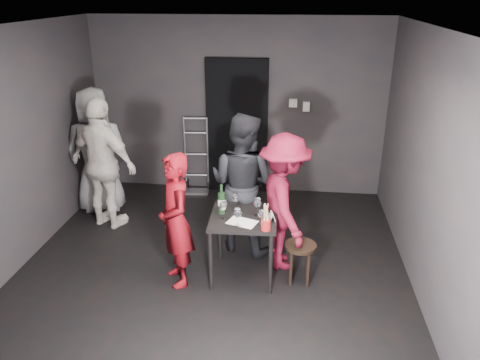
# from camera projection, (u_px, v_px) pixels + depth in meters

# --- Properties ---
(floor) EXTENTS (4.50, 5.00, 0.02)m
(floor) POSITION_uv_depth(u_px,v_px,m) (211.00, 272.00, 5.41)
(floor) COLOR black
(floor) RESTS_ON ground
(ceiling) EXTENTS (4.50, 5.00, 0.02)m
(ceiling) POSITION_uv_depth(u_px,v_px,m) (205.00, 28.00, 4.38)
(ceiling) COLOR silver
(ceiling) RESTS_ON ground
(wall_back) EXTENTS (4.50, 0.04, 2.70)m
(wall_back) POSITION_uv_depth(u_px,v_px,m) (237.00, 107.00, 7.19)
(wall_back) COLOR black
(wall_back) RESTS_ON ground
(wall_front) EXTENTS (4.50, 0.04, 2.70)m
(wall_front) POSITION_uv_depth(u_px,v_px,m) (129.00, 318.00, 2.60)
(wall_front) COLOR black
(wall_front) RESTS_ON ground
(wall_left) EXTENTS (0.04, 5.00, 2.70)m
(wall_left) POSITION_uv_depth(u_px,v_px,m) (7.00, 155.00, 5.14)
(wall_left) COLOR black
(wall_left) RESTS_ON ground
(wall_right) EXTENTS (0.04, 5.00, 2.70)m
(wall_right) POSITION_uv_depth(u_px,v_px,m) (431.00, 172.00, 4.66)
(wall_right) COLOR black
(wall_right) RESTS_ON ground
(doorway) EXTENTS (0.95, 0.10, 2.10)m
(doorway) POSITION_uv_depth(u_px,v_px,m) (237.00, 127.00, 7.25)
(doorway) COLOR black
(doorway) RESTS_ON ground
(wallbox_upper) EXTENTS (0.12, 0.06, 0.12)m
(wallbox_upper) POSITION_uv_depth(u_px,v_px,m) (293.00, 103.00, 7.02)
(wallbox_upper) COLOR #B7B7B2
(wallbox_upper) RESTS_ON wall_back
(wallbox_lower) EXTENTS (0.10, 0.06, 0.14)m
(wallbox_lower) POSITION_uv_depth(u_px,v_px,m) (306.00, 107.00, 7.02)
(wallbox_lower) COLOR #B7B7B2
(wallbox_lower) RESTS_ON wall_back
(hand_truck) EXTENTS (0.40, 0.34, 1.21)m
(hand_truck) POSITION_uv_depth(u_px,v_px,m) (197.00, 178.00, 7.53)
(hand_truck) COLOR #B2B2B7
(hand_truck) RESTS_ON floor
(tasting_table) EXTENTS (0.72, 0.72, 0.75)m
(tasting_table) POSITION_uv_depth(u_px,v_px,m) (244.00, 224.00, 5.13)
(tasting_table) COLOR black
(tasting_table) RESTS_ON floor
(stool) EXTENTS (0.34, 0.34, 0.47)m
(stool) POSITION_uv_depth(u_px,v_px,m) (300.00, 252.00, 5.12)
(stool) COLOR black
(stool) RESTS_ON floor
(server_red) EXTENTS (0.58, 0.66, 1.51)m
(server_red) POSITION_uv_depth(u_px,v_px,m) (176.00, 220.00, 4.99)
(server_red) COLOR maroon
(server_red) RESTS_ON floor
(woman_black) EXTENTS (1.10, 0.86, 2.01)m
(woman_black) POSITION_uv_depth(u_px,v_px,m) (242.00, 173.00, 5.58)
(woman_black) COLOR black
(woman_black) RESTS_ON floor
(man_maroon) EXTENTS (0.82, 1.21, 1.71)m
(man_maroon) POSITION_uv_depth(u_px,v_px,m) (284.00, 198.00, 5.26)
(man_maroon) COLOR maroon
(man_maroon) RESTS_ON floor
(bystander_cream) EXTENTS (1.37, 1.01, 2.12)m
(bystander_cream) POSITION_uv_depth(u_px,v_px,m) (102.00, 152.00, 6.11)
(bystander_cream) COLOR white
(bystander_cream) RESTS_ON floor
(bystander_grey) EXTENTS (1.18, 0.82, 2.19)m
(bystander_grey) POSITION_uv_depth(u_px,v_px,m) (95.00, 138.00, 6.56)
(bystander_grey) COLOR gray
(bystander_grey) RESTS_ON floor
(tasting_mat) EXTENTS (0.35, 0.29, 0.00)m
(tasting_mat) POSITION_uv_depth(u_px,v_px,m) (242.00, 222.00, 4.95)
(tasting_mat) COLOR white
(tasting_mat) RESTS_ON tasting_table
(wine_glass_a) EXTENTS (0.10, 0.10, 0.20)m
(wine_glass_a) POSITION_uv_depth(u_px,v_px,m) (223.00, 209.00, 5.01)
(wine_glass_a) COLOR white
(wine_glass_a) RESTS_ON tasting_table
(wine_glass_b) EXTENTS (0.07, 0.07, 0.19)m
(wine_glass_b) POSITION_uv_depth(u_px,v_px,m) (224.00, 205.00, 5.12)
(wine_glass_b) COLOR white
(wine_glass_b) RESTS_ON tasting_table
(wine_glass_c) EXTENTS (0.09, 0.09, 0.19)m
(wine_glass_c) POSITION_uv_depth(u_px,v_px,m) (236.00, 201.00, 5.21)
(wine_glass_c) COLOR white
(wine_glass_c) RESTS_ON tasting_table
(wine_glass_d) EXTENTS (0.10, 0.10, 0.22)m
(wine_glass_d) POSITION_uv_depth(u_px,v_px,m) (238.00, 216.00, 4.85)
(wine_glass_d) COLOR white
(wine_glass_d) RESTS_ON tasting_table
(wine_glass_e) EXTENTS (0.08, 0.08, 0.18)m
(wine_glass_e) POSITION_uv_depth(u_px,v_px,m) (261.00, 217.00, 4.88)
(wine_glass_e) COLOR white
(wine_glass_e) RESTS_ON tasting_table
(wine_glass_f) EXTENTS (0.10, 0.10, 0.22)m
(wine_glass_f) POSITION_uv_depth(u_px,v_px,m) (257.00, 206.00, 5.07)
(wine_glass_f) COLOR white
(wine_glass_f) RESTS_ON tasting_table
(wine_bottle) EXTENTS (0.08, 0.08, 0.34)m
(wine_bottle) POSITION_uv_depth(u_px,v_px,m) (222.00, 202.00, 5.11)
(wine_bottle) COLOR black
(wine_bottle) RESTS_ON tasting_table
(breadstick_cup) EXTENTS (0.10, 0.10, 0.31)m
(breadstick_cup) POSITION_uv_depth(u_px,v_px,m) (266.00, 218.00, 4.75)
(breadstick_cup) COLOR #A51A19
(breadstick_cup) RESTS_ON tasting_table
(reserved_card) EXTENTS (0.10, 0.13, 0.09)m
(reserved_card) POSITION_uv_depth(u_px,v_px,m) (271.00, 216.00, 4.99)
(reserved_card) COLOR white
(reserved_card) RESTS_ON tasting_table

